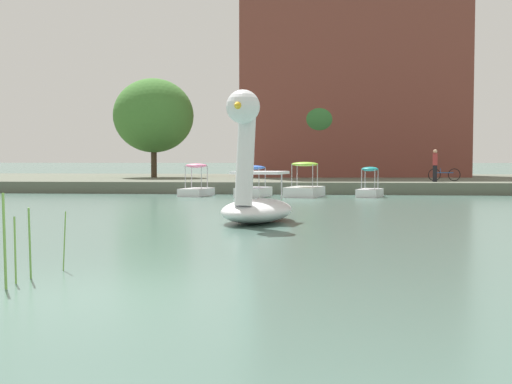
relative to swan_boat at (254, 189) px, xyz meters
The scene contains 12 objects.
ground_plane 9.89m from the swan_boat, 97.58° to the right, with size 622.56×622.56×0.00m, color #47665B.
shore_bank_far 24.29m from the swan_boat, 93.07° to the left, with size 143.89×19.04×0.60m, color #5B6051.
swan_boat is the anchor object (origin of this frame).
pedal_boat_teal 13.62m from the swan_boat, 71.84° to the left, with size 1.43×2.00×1.40m.
pedal_boat_lime 12.98m from the swan_boat, 84.58° to the left, with size 1.96×2.63×1.62m.
pedal_boat_blue 12.81m from the swan_boat, 95.25° to the left, with size 1.68×2.36×1.46m.
pedal_boat_pink 13.70m from the swan_boat, 106.74° to the left, with size 1.52×2.22×1.55m.
tree_broadleaf_left 25.36m from the swan_boat, 86.15° to the left, with size 4.48×3.99×5.27m.
tree_broadleaf_right 24.84m from the swan_boat, 110.13° to the left, with size 6.47×6.36×6.26m.
person_on_path 18.17m from the swan_boat, 64.45° to the left, with size 0.27×0.26×1.66m.
bicycle_parked 19.50m from the swan_boat, 64.05° to the left, with size 1.72×0.22×0.68m.
apartment_block 28.99m from the swan_boat, 81.97° to the left, with size 14.72×8.36×13.45m, color brown.
Camera 1 is at (2.88, -7.88, 1.75)m, focal length 45.78 mm.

